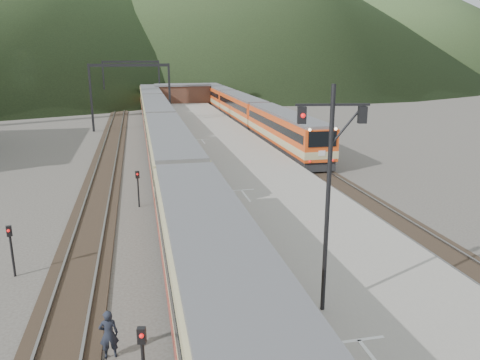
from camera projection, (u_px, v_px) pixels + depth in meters
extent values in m
cube|color=black|center=(164.00, 153.00, 44.11)|extent=(2.60, 200.00, 0.12)
cube|color=slate|center=(156.00, 152.00, 43.94)|extent=(0.10, 200.00, 0.14)
cube|color=slate|center=(171.00, 152.00, 44.24)|extent=(0.10, 200.00, 0.14)
cube|color=black|center=(109.00, 155.00, 43.08)|extent=(2.60, 200.00, 0.12)
cube|color=slate|center=(101.00, 155.00, 42.91)|extent=(0.10, 200.00, 0.14)
cube|color=slate|center=(117.00, 154.00, 43.20)|extent=(0.10, 200.00, 0.14)
cube|color=black|center=(280.00, 148.00, 46.48)|extent=(2.60, 200.00, 0.12)
cube|color=slate|center=(273.00, 147.00, 46.31)|extent=(0.10, 200.00, 0.14)
cube|color=slate|center=(287.00, 147.00, 46.61)|extent=(0.10, 200.00, 0.14)
cube|color=gray|center=(226.00, 150.00, 43.27)|extent=(8.00, 100.00, 1.00)
cube|color=black|center=(91.00, 98.00, 55.68)|extent=(0.25, 0.25, 8.00)
cube|color=black|center=(170.00, 97.00, 57.60)|extent=(0.25, 0.25, 8.00)
cube|color=black|center=(129.00, 65.00, 55.64)|extent=(9.30, 0.22, 0.35)
cube|color=black|center=(104.00, 85.00, 79.25)|extent=(0.25, 0.25, 8.00)
cube|color=black|center=(159.00, 84.00, 81.17)|extent=(0.25, 0.25, 8.00)
cube|color=black|center=(131.00, 62.00, 79.22)|extent=(9.30, 0.22, 0.35)
cube|color=#4C2D21|center=(183.00, 94.00, 80.49)|extent=(9.00, 4.00, 2.80)
cube|color=slate|center=(182.00, 85.00, 80.08)|extent=(9.40, 4.40, 0.30)
cone|color=#304124|center=(375.00, 19.00, 220.57)|extent=(160.00, 160.00, 50.00)
cube|color=tan|center=(220.00, 289.00, 14.40)|extent=(3.11, 20.92, 3.80)
cube|color=tan|center=(170.00, 151.00, 34.60)|extent=(3.11, 20.92, 3.80)
cube|color=tan|center=(157.00, 115.00, 54.79)|extent=(3.11, 20.92, 3.80)
cube|color=tan|center=(151.00, 99.00, 74.99)|extent=(3.11, 20.92, 3.80)
cube|color=#D94817|center=(285.00, 132.00, 44.66)|extent=(2.77, 18.61, 3.38)
cube|color=#D94817|center=(242.00, 109.00, 62.68)|extent=(2.77, 18.61, 3.38)
cube|color=#D94817|center=(218.00, 97.00, 80.71)|extent=(2.77, 18.61, 3.38)
cylinder|color=black|center=(328.00, 204.00, 14.45)|extent=(0.14, 0.14, 7.29)
cube|color=black|center=(333.00, 105.00, 13.65)|extent=(2.18, 0.44, 0.07)
cube|color=black|center=(302.00, 115.00, 13.69)|extent=(0.28, 0.22, 0.50)
cube|color=black|center=(362.00, 115.00, 13.77)|extent=(0.28, 0.22, 0.50)
cube|color=black|center=(142.00, 335.00, 12.16)|extent=(0.25, 0.20, 0.45)
cylinder|color=black|center=(138.00, 191.00, 28.56)|extent=(0.10, 0.10, 2.00)
cube|color=black|center=(137.00, 175.00, 28.29)|extent=(0.26, 0.22, 0.45)
cylinder|color=black|center=(12.00, 254.00, 19.58)|extent=(0.10, 0.10, 2.00)
cube|color=black|center=(9.00, 231.00, 19.30)|extent=(0.26, 0.22, 0.45)
imported|color=#1C202D|center=(109.00, 334.00, 14.36)|extent=(0.60, 0.41, 1.60)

